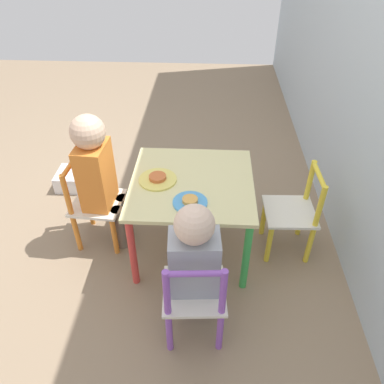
{
  "coord_description": "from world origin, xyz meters",
  "views": [
    {
      "loc": [
        1.49,
        0.08,
        1.55
      ],
      "look_at": [
        0.0,
        0.0,
        0.38
      ],
      "focal_mm": 35.0,
      "sensor_mm": 36.0,
      "label": 1
    }
  ],
  "objects": [
    {
      "name": "ground_plane",
      "position": [
        0.0,
        0.0,
        0.0
      ],
      "size": [
        6.0,
        6.0,
        0.0
      ],
      "primitive_type": "plane",
      "color": "#8C755B"
    },
    {
      "name": "kids_table",
      "position": [
        0.0,
        0.0,
        0.39
      ],
      "size": [
        0.61,
        0.61,
        0.45
      ],
      "color": "beige",
      "rests_on": "ground_plane"
    },
    {
      "name": "chair_orange",
      "position": [
        -0.04,
        -0.54,
        0.25
      ],
      "size": [
        0.28,
        0.28,
        0.51
      ],
      "rotation": [
        0.0,
        0.0,
        -3.21
      ],
      "color": "silver",
      "rests_on": "ground_plane"
    },
    {
      "name": "chair_purple",
      "position": [
        0.54,
        0.04,
        0.25
      ],
      "size": [
        0.28,
        0.28,
        0.51
      ],
      "rotation": [
        0.0,
        0.0,
        -1.5
      ],
      "color": "silver",
      "rests_on": "ground_plane"
    },
    {
      "name": "chair_yellow",
      "position": [
        -0.02,
        0.54,
        0.25
      ],
      "size": [
        0.27,
        0.27,
        0.51
      ],
      "rotation": [
        0.0,
        0.0,
        0.03
      ],
      "color": "silver",
      "rests_on": "ground_plane"
    },
    {
      "name": "child_front",
      "position": [
        -0.03,
        -0.48,
        0.47
      ],
      "size": [
        0.21,
        0.22,
        0.78
      ],
      "rotation": [
        0.0,
        0.0,
        -3.21
      ],
      "color": "#7A6B5B",
      "rests_on": "ground_plane"
    },
    {
      "name": "child_right",
      "position": [
        0.47,
        0.03,
        0.41
      ],
      "size": [
        0.22,
        0.21,
        0.69
      ],
      "rotation": [
        0.0,
        0.0,
        -1.5
      ],
      "color": "#4C608E",
      "rests_on": "ground_plane"
    },
    {
      "name": "plate_front",
      "position": [
        -0.0,
        -0.17,
        0.46
      ],
      "size": [
        0.19,
        0.19,
        0.03
      ],
      "color": "#EADB66",
      "rests_on": "kids_table"
    },
    {
      "name": "plate_right",
      "position": [
        0.17,
        0.0,
        0.46
      ],
      "size": [
        0.16,
        0.16,
        0.03
      ],
      "color": "#4C9EE0",
      "rests_on": "kids_table"
    },
    {
      "name": "storage_bin",
      "position": [
        -0.52,
        -0.84,
        0.06
      ],
      "size": [
        0.21,
        0.19,
        0.11
      ],
      "color": "silver",
      "rests_on": "ground_plane"
    }
  ]
}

